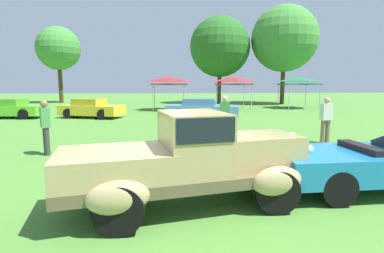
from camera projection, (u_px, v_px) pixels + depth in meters
ground_plane at (192, 194)px, 5.99m from camera, size 120.00×120.00×0.00m
feature_pickup_truck at (189, 159)px, 5.32m from camera, size 4.60×2.50×1.70m
show_car_lime at (12, 109)px, 18.95m from camera, size 3.98×2.03×1.22m
show_car_yellow at (91, 108)px, 19.06m from camera, size 4.23×2.80×1.22m
show_car_skyblue at (202, 108)px, 19.01m from camera, size 4.84×2.80×1.22m
spectator_near_truck at (45, 125)px, 9.18m from camera, size 0.40×0.47×1.69m
spectator_between_cars at (225, 115)px, 12.22m from camera, size 0.43×0.30×1.69m
spectator_by_row at (326, 118)px, 10.98m from camera, size 0.43×0.30×1.69m
canopy_tent_left_field at (169, 80)px, 24.30m from camera, size 2.79×2.79×2.71m
canopy_tent_center_field at (233, 80)px, 25.25m from camera, size 2.76×2.76×2.71m
canopy_tent_right_field at (299, 80)px, 26.10m from camera, size 2.91×2.91×2.71m
treeline_far_left at (58, 49)px, 32.87m from camera, size 4.71×4.71×8.32m
treeline_mid_left at (220, 47)px, 31.84m from camera, size 6.37×6.37×9.19m
treeline_center at (284, 39)px, 30.93m from camera, size 6.78×6.78×10.12m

